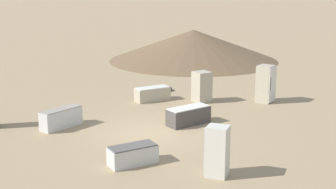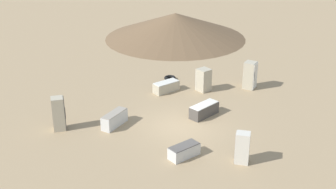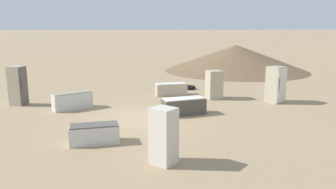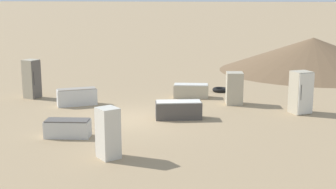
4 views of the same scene
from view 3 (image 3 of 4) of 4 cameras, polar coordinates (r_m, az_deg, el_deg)
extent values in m
plane|color=#9E8460|center=(13.50, -4.48, -4.18)|extent=(1000.00, 1000.00, 0.00)
cone|color=brown|center=(28.85, 11.72, 6.27)|extent=(12.20, 12.20, 2.21)
cube|color=silver|center=(15.56, -16.29, -1.11)|extent=(1.39, 1.80, 0.74)
cube|color=gray|center=(15.48, -16.37, 0.30)|extent=(1.33, 1.73, 0.04)
cube|color=#B2A88E|center=(18.00, 0.54, 0.87)|extent=(0.92, 1.76, 0.62)
cube|color=silver|center=(17.94, 0.54, 1.91)|extent=(0.88, 1.69, 0.04)
cube|color=beige|center=(8.92, -0.75, -7.24)|extent=(0.83, 0.84, 1.57)
cube|color=#BCB7AD|center=(9.12, -2.39, -6.83)|extent=(0.42, 0.39, 1.51)
cylinder|color=#2D2D2D|center=(9.26, -1.75, -6.03)|extent=(0.02, 0.02, 0.55)
cube|color=#4C4742|center=(14.00, 2.75, -2.14)|extent=(1.16, 1.96, 0.68)
cube|color=silver|center=(13.92, 2.76, -0.70)|extent=(1.11, 1.88, 0.04)
cube|color=#B2A88E|center=(17.06, 18.20, 1.66)|extent=(0.98, 1.00, 1.78)
cube|color=silver|center=(16.85, 19.21, 1.48)|extent=(0.41, 0.63, 1.71)
cylinder|color=#2D2D2D|center=(16.61, 18.81, 1.68)|extent=(0.02, 0.02, 0.62)
cube|color=silver|center=(10.86, -12.71, -6.78)|extent=(0.89, 1.64, 0.59)
cube|color=#56514C|center=(10.77, -12.79, -5.21)|extent=(0.86, 1.57, 0.04)
cube|color=#B2A88E|center=(17.24, 8.04, 1.71)|extent=(0.85, 0.84, 1.47)
cube|color=beige|center=(17.60, 7.55, 1.92)|extent=(0.16, 0.70, 1.41)
cylinder|color=#2D2D2D|center=(17.71, 8.29, 2.21)|extent=(0.02, 0.02, 0.52)
cube|color=#B2A88E|center=(17.20, -24.75, 1.39)|extent=(0.77, 0.77, 1.87)
cube|color=#56514C|center=(17.02, -23.83, 1.37)|extent=(0.60, 0.19, 1.79)
cylinder|color=#2D2D2D|center=(16.80, -24.18, 1.55)|extent=(0.02, 0.02, 0.65)
torus|color=black|center=(19.85, 3.69, 1.24)|extent=(0.79, 0.79, 0.20)
camera|label=1|loc=(6.72, -129.00, 11.50)|focal=50.00mm
camera|label=2|loc=(15.74, -128.17, 24.43)|focal=50.00mm
camera|label=4|loc=(6.91, 127.08, 2.49)|focal=50.00mm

